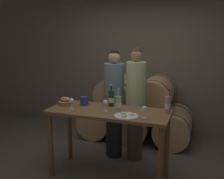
% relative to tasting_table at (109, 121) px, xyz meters
% --- Properties ---
extents(ground_plane, '(10.00, 10.00, 0.00)m').
position_rel_tasting_table_xyz_m(ground_plane, '(0.00, 0.00, -0.78)').
color(ground_plane, '#564F44').
extents(stone_wall_back, '(10.00, 0.12, 3.20)m').
position_rel_tasting_table_xyz_m(stone_wall_back, '(0.00, 2.00, 0.82)').
color(stone_wall_back, '#706656').
rests_on(stone_wall_back, ground_plane).
extents(barrel_stack, '(2.01, 0.93, 1.16)m').
position_rel_tasting_table_xyz_m(barrel_stack, '(-0.00, 1.42, -0.26)').
color(barrel_stack, tan).
rests_on(barrel_stack, ground_plane).
extents(tasting_table, '(1.58, 0.64, 0.92)m').
position_rel_tasting_table_xyz_m(tasting_table, '(0.00, 0.00, 0.00)').
color(tasting_table, brown).
rests_on(tasting_table, ground_plane).
extents(person_left, '(0.30, 0.30, 1.67)m').
position_rel_tasting_table_xyz_m(person_left, '(-0.13, 0.59, 0.08)').
color(person_left, '#232326').
rests_on(person_left, ground_plane).
extents(person_right, '(0.29, 0.29, 1.70)m').
position_rel_tasting_table_xyz_m(person_right, '(0.21, 0.59, 0.10)').
color(person_right, '#4C4238').
rests_on(person_right, ground_plane).
extents(wine_bottle_red, '(0.07, 0.07, 0.31)m').
position_rel_tasting_table_xyz_m(wine_bottle_red, '(-0.04, 0.20, 0.25)').
color(wine_bottle_red, '#193819').
rests_on(wine_bottle_red, tasting_table).
extents(wine_bottle_white, '(0.07, 0.07, 0.29)m').
position_rel_tasting_table_xyz_m(wine_bottle_white, '(0.13, 0.02, 0.24)').
color(wine_bottle_white, '#ADBC7F').
rests_on(wine_bottle_white, tasting_table).
extents(wine_bottle_rose, '(0.07, 0.07, 0.31)m').
position_rel_tasting_table_xyz_m(wine_bottle_rose, '(0.74, 0.14, 0.25)').
color(wine_bottle_rose, '#BC8E93').
rests_on(wine_bottle_rose, tasting_table).
extents(blue_crock, '(0.12, 0.12, 0.12)m').
position_rel_tasting_table_xyz_m(blue_crock, '(-0.41, 0.13, 0.21)').
color(blue_crock, navy).
rests_on(blue_crock, tasting_table).
extents(bread_basket, '(0.19, 0.19, 0.11)m').
position_rel_tasting_table_xyz_m(bread_basket, '(-0.66, 0.05, 0.18)').
color(bread_basket, olive).
rests_on(bread_basket, tasting_table).
extents(cheese_plate, '(0.29, 0.29, 0.04)m').
position_rel_tasting_table_xyz_m(cheese_plate, '(0.29, -0.17, 0.15)').
color(cheese_plate, white).
rests_on(cheese_plate, tasting_table).
extents(wine_glass_far_left, '(0.07, 0.07, 0.15)m').
position_rel_tasting_table_xyz_m(wine_glass_far_left, '(-0.48, -0.11, 0.25)').
color(wine_glass_far_left, white).
rests_on(wine_glass_far_left, tasting_table).
extents(wine_glass_left, '(0.07, 0.07, 0.15)m').
position_rel_tasting_table_xyz_m(wine_glass_left, '(-0.03, -0.03, 0.25)').
color(wine_glass_left, white).
rests_on(wine_glass_left, tasting_table).
extents(wine_glass_center, '(0.07, 0.07, 0.15)m').
position_rel_tasting_table_xyz_m(wine_glass_center, '(0.51, -0.15, 0.25)').
color(wine_glass_center, white).
rests_on(wine_glass_center, tasting_table).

